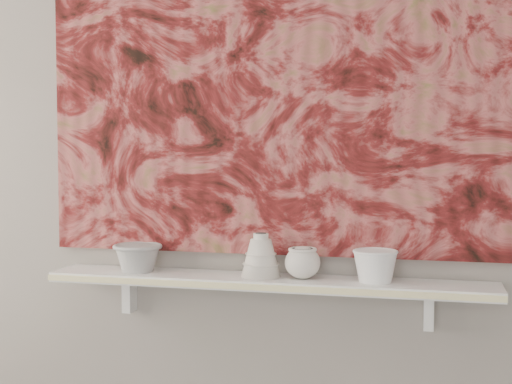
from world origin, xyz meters
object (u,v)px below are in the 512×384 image
(bowl_grey, at_px, (138,257))
(bell_vessel, at_px, (261,255))
(painting, at_px, (273,82))
(bowl_white, at_px, (375,266))
(cup_cream, at_px, (303,263))
(shelf, at_px, (267,282))

(bowl_grey, bearing_deg, bell_vessel, 0.00)
(painting, distance_m, bowl_white, 0.66)
(bowl_grey, height_order, cup_cream, cup_cream)
(bowl_grey, relative_size, cup_cream, 1.47)
(painting, bearing_deg, bowl_white, -13.61)
(shelf, xyz_separation_m, cup_cream, (0.11, 0.00, 0.06))
(bell_vessel, bearing_deg, bowl_white, 0.00)
(shelf, height_order, bell_vessel, bell_vessel)
(bowl_grey, distance_m, cup_cream, 0.54)
(painting, distance_m, bowl_grey, 0.71)
(bowl_grey, bearing_deg, cup_cream, 0.00)
(bowl_white, bearing_deg, cup_cream, 180.00)
(cup_cream, bearing_deg, bell_vessel, 180.00)
(shelf, distance_m, bowl_white, 0.34)
(painting, bearing_deg, bowl_grey, -169.42)
(painting, xyz_separation_m, bell_vessel, (-0.02, -0.08, -0.54))
(cup_cream, xyz_separation_m, bowl_white, (0.22, 0.00, -0.00))
(painting, relative_size, bowl_white, 11.10)
(bowl_grey, distance_m, bell_vessel, 0.41)
(cup_cream, relative_size, bell_vessel, 0.80)
(shelf, xyz_separation_m, painting, (0.00, 0.08, 0.62))
(shelf, distance_m, bell_vessel, 0.09)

